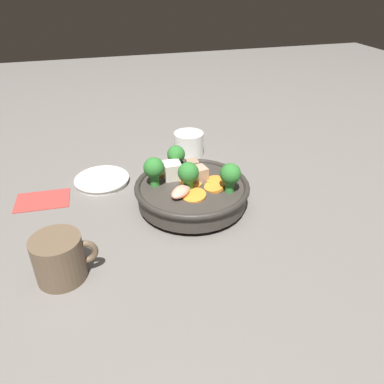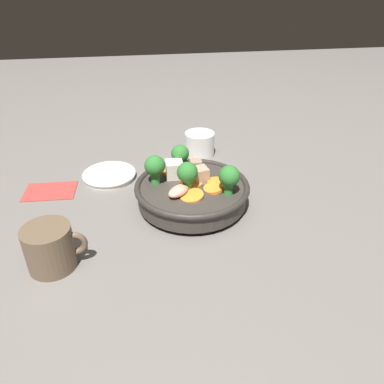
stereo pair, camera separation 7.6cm
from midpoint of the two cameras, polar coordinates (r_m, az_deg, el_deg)
The scene contains 6 objects.
ground_plane at distance 0.78m, azimuth 2.80°, elevation -2.08°, with size 3.00×3.00×0.00m, color slate.
stirfry_bowl at distance 0.76m, azimuth 2.79°, elevation 0.33°, with size 0.23×0.23×0.11m.
side_saucer at distance 0.89m, azimuth -10.12°, elevation 2.53°, with size 0.12×0.12×0.01m.
tea_cup at distance 0.97m, azimuth 3.42°, elevation 7.27°, with size 0.08×0.08×0.06m.
dark_mug at distance 0.64m, azimuth -17.60°, elevation -8.21°, with size 0.10×0.08×0.08m.
napkin at distance 0.86m, azimuth -18.50°, elevation 0.08°, with size 0.11×0.08×0.00m.
Camera 2 is at (-0.10, -0.64, 0.43)m, focal length 35.00 mm.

